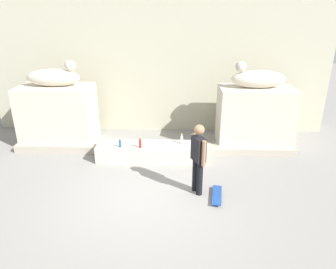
{
  "coord_description": "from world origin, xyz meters",
  "views": [
    {
      "loc": [
        0.73,
        -5.93,
        3.91
      ],
      "look_at": [
        0.47,
        1.13,
        1.1
      ],
      "focal_mm": 32.96,
      "sensor_mm": 36.0,
      "label": 1
    }
  ],
  "objects_px": {
    "skateboard": "(217,195)",
    "statue_reclining_left": "(54,77)",
    "statue_reclining_right": "(257,78)",
    "bottle_blue": "(120,144)",
    "bottle_clear": "(182,140)",
    "skater": "(198,156)",
    "bottle_red": "(140,143)"
  },
  "relations": [
    {
      "from": "skateboard",
      "to": "statue_reclining_left",
      "type": "bearing_deg",
      "value": 64.04
    },
    {
      "from": "statue_reclining_right",
      "to": "bottle_blue",
      "type": "height_order",
      "value": "statue_reclining_right"
    },
    {
      "from": "statue_reclining_left",
      "to": "bottle_clear",
      "type": "bearing_deg",
      "value": -17.38
    },
    {
      "from": "statue_reclining_left",
      "to": "statue_reclining_right",
      "type": "distance_m",
      "value": 6.03
    },
    {
      "from": "skater",
      "to": "bottle_blue",
      "type": "bearing_deg",
      "value": 27.31
    },
    {
      "from": "statue_reclining_left",
      "to": "skateboard",
      "type": "distance_m",
      "value": 5.92
    },
    {
      "from": "skater",
      "to": "bottle_blue",
      "type": "relative_size",
      "value": 6.33
    },
    {
      "from": "bottle_blue",
      "to": "bottle_clear",
      "type": "xyz_separation_m",
      "value": [
        1.68,
        0.29,
        0.02
      ]
    },
    {
      "from": "bottle_red",
      "to": "bottle_clear",
      "type": "bearing_deg",
      "value": 15.56
    },
    {
      "from": "bottle_blue",
      "to": "bottle_red",
      "type": "xyz_separation_m",
      "value": [
        0.55,
        -0.02,
        0.02
      ]
    },
    {
      "from": "skater",
      "to": "bottle_red",
      "type": "height_order",
      "value": "skater"
    },
    {
      "from": "statue_reclining_left",
      "to": "bottle_clear",
      "type": "distance_m",
      "value": 4.27
    },
    {
      "from": "statue_reclining_left",
      "to": "bottle_blue",
      "type": "distance_m",
      "value": 2.98
    },
    {
      "from": "skater",
      "to": "bottle_red",
      "type": "bearing_deg",
      "value": 18.81
    },
    {
      "from": "skater",
      "to": "bottle_red",
      "type": "xyz_separation_m",
      "value": [
        -1.49,
        1.46,
        -0.34
      ]
    },
    {
      "from": "statue_reclining_left",
      "to": "bottle_blue",
      "type": "xyz_separation_m",
      "value": [
        2.15,
        -1.38,
        -1.55
      ]
    },
    {
      "from": "statue_reclining_right",
      "to": "bottle_blue",
      "type": "relative_size",
      "value": 6.13
    },
    {
      "from": "skater",
      "to": "statue_reclining_left",
      "type": "bearing_deg",
      "value": 29.0
    },
    {
      "from": "statue_reclining_right",
      "to": "skateboard",
      "type": "relative_size",
      "value": 1.97
    },
    {
      "from": "skateboard",
      "to": "bottle_red",
      "type": "distance_m",
      "value": 2.61
    },
    {
      "from": "skateboard",
      "to": "bottle_clear",
      "type": "xyz_separation_m",
      "value": [
        -0.8,
        1.99,
        0.52
      ]
    },
    {
      "from": "bottle_red",
      "to": "statue_reclining_right",
      "type": "bearing_deg",
      "value": 22.76
    },
    {
      "from": "skateboard",
      "to": "bottle_red",
      "type": "xyz_separation_m",
      "value": [
        -1.93,
        1.68,
        0.52
      ]
    },
    {
      "from": "statue_reclining_right",
      "to": "bottle_red",
      "type": "xyz_separation_m",
      "value": [
        -3.33,
        -1.4,
        -1.52
      ]
    },
    {
      "from": "statue_reclining_left",
      "to": "statue_reclining_right",
      "type": "bearing_deg",
      "value": -1.63
    },
    {
      "from": "bottle_red",
      "to": "bottle_clear",
      "type": "height_order",
      "value": "bottle_red"
    },
    {
      "from": "skater",
      "to": "skateboard",
      "type": "xyz_separation_m",
      "value": [
        0.44,
        -0.22,
        -0.86
      ]
    },
    {
      "from": "bottle_blue",
      "to": "bottle_red",
      "type": "distance_m",
      "value": 0.56
    },
    {
      "from": "bottle_blue",
      "to": "bottle_red",
      "type": "relative_size",
      "value": 0.85
    },
    {
      "from": "skateboard",
      "to": "bottle_blue",
      "type": "xyz_separation_m",
      "value": [
        -2.48,
        1.7,
        0.5
      ]
    },
    {
      "from": "skateboard",
      "to": "bottle_red",
      "type": "relative_size",
      "value": 2.65
    },
    {
      "from": "bottle_red",
      "to": "bottle_clear",
      "type": "distance_m",
      "value": 1.17
    }
  ]
}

